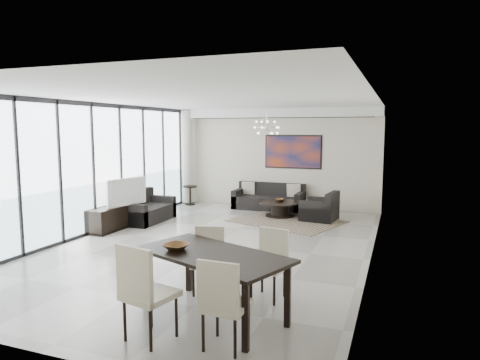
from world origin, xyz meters
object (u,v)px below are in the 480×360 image
at_px(coffee_table, 280,208).
at_px(sofa_main, 269,200).
at_px(tv_console, 117,216).
at_px(television, 124,191).
at_px(dining_table, 212,260).

relative_size(coffee_table, sofa_main, 0.55).
distance_m(coffee_table, tv_console, 4.17).
bearing_deg(coffee_table, television, -140.40).
bearing_deg(coffee_table, sofa_main, 122.17).
xyz_separation_m(sofa_main, television, (-2.51, -3.47, 0.61)).
xyz_separation_m(coffee_table, sofa_main, (-0.58, 0.92, 0.03)).
distance_m(television, dining_table, 5.35).
xyz_separation_m(coffee_table, dining_table, (0.83, -6.20, 0.50)).
bearing_deg(television, coffee_table, -35.62).
height_order(coffee_table, sofa_main, sofa_main).
height_order(coffee_table, dining_table, dining_table).
xyz_separation_m(tv_console, television, (0.16, 0.07, 0.59)).
height_order(coffee_table, television, television).
xyz_separation_m(coffee_table, television, (-3.09, -2.55, 0.64)).
bearing_deg(dining_table, sofa_main, 101.16).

